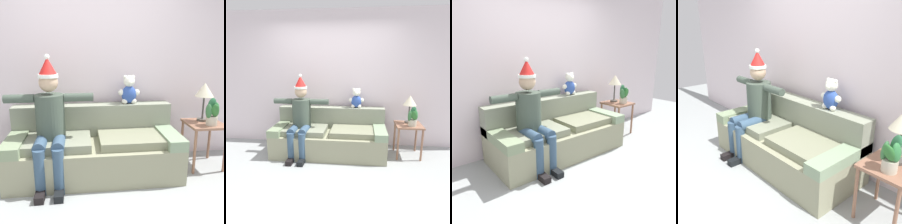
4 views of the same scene
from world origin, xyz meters
The scene contains 7 objects.
ground_plane centered at (0.00, 0.00, 0.00)m, with size 10.00×10.00×0.00m, color #989D9C.
back_wall centered at (0.00, 1.55, 1.35)m, with size 7.00×0.10×2.70m, color silver.
couch centered at (0.00, 1.03, 0.32)m, with size 2.08×0.90×0.84m.
person_seated centered at (-0.52, 0.86, 0.76)m, with size 1.02×0.77×1.50m.
teddy_bear centered at (0.49, 1.30, 1.01)m, with size 0.29×0.17×0.38m.
side_table centered at (1.45, 1.03, 0.50)m, with size 0.47×0.48×0.61m.
potted_plant centered at (1.49, 0.92, 0.77)m, with size 0.20×0.21×0.36m.
Camera 4 is at (2.38, -1.03, 1.89)m, focal length 41.41 mm.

